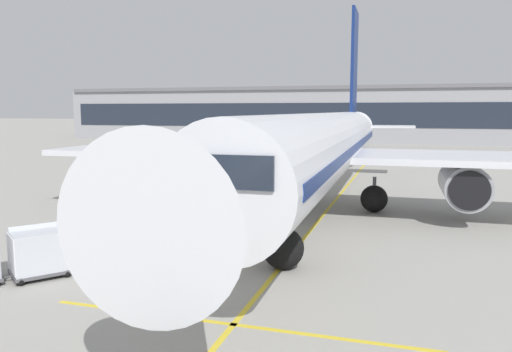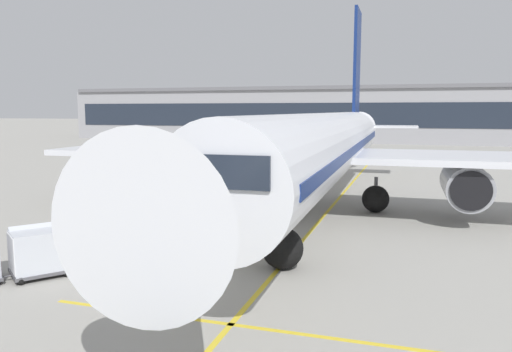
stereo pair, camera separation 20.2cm
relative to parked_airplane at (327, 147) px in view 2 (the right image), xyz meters
name	(u,v)px [view 2 (the right image)]	position (x,y,z in m)	size (l,w,h in m)	color
ground_plane	(168,280)	(-3.50, -13.99, -4.04)	(600.00, 600.00, 0.00)	#9E9B93
parked_airplane	(327,147)	(0.00, 0.00, 0.00)	(35.37, 45.69, 15.57)	silver
belt_loader	(196,232)	(-4.10, -10.20, -3.15)	(4.22, 4.86, 3.22)	gold
baggage_cart_lead	(105,238)	(-7.01, -12.77, -3.04)	(2.49, 2.64, 1.91)	#515156
baggage_cart_second	(38,250)	(-8.42, -15.02, -3.04)	(2.49, 2.64, 1.91)	#515156
ground_crew_by_loader	(103,235)	(-7.42, -12.32, -3.04)	(0.46, 0.43, 1.74)	#514C42
ground_crew_by_carts	(140,227)	(-6.65, -10.61, -3.04)	(0.57, 0.30, 1.74)	#333847
safety_cone_engine_keepout	(201,205)	(-7.52, -1.86, -3.66)	(0.69, 0.69, 0.78)	black
apron_guidance_line_lead_in	(324,215)	(0.07, -0.80, -4.04)	(0.20, 110.00, 0.01)	yellow
apron_guidance_line_stop_bar	(229,324)	(0.01, -16.94, -4.04)	(12.00, 0.20, 0.01)	yellow
terminal_building	(376,114)	(-2.30, 74.31, 1.37)	(129.54, 18.68, 10.92)	#939399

